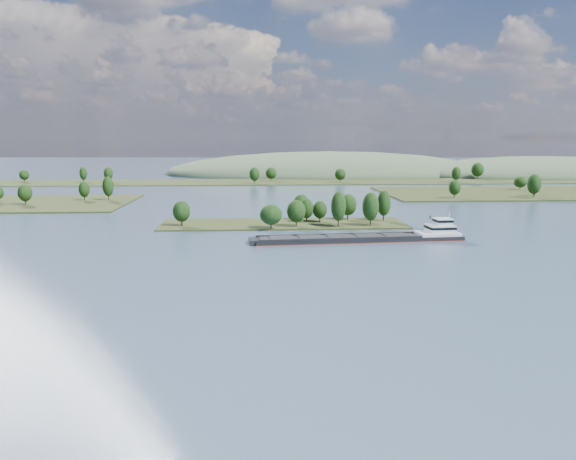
{
  "coord_description": "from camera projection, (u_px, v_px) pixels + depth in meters",
  "views": [
    {
      "loc": [
        -11.38,
        -47.64,
        35.45
      ],
      "look_at": [
        -1.03,
        130.0,
        6.0
      ],
      "focal_mm": 35.0,
      "sensor_mm": 36.0,
      "label": 1
    }
  ],
  "objects": [
    {
      "name": "cargo_barge",
      "position": [
        372.0,
        237.0,
        194.36
      ],
      "size": [
        75.05,
        15.02,
        10.09
      ],
      "color": "black",
      "rests_on": "ground"
    },
    {
      "name": "hill_east",
      "position": [
        542.0,
        175.0,
        531.19
      ],
      "size": [
        260.0,
        140.0,
        36.0
      ],
      "primitive_type": "ellipsoid",
      "color": "#40543A",
      "rests_on": "ground"
    },
    {
      "name": "ground",
      "position": [
        293.0,
        255.0,
        171.55
      ],
      "size": [
        1800.0,
        1800.0,
        0.0
      ],
      "primitive_type": "plane",
      "color": "#385061",
      "rests_on": "ground"
    },
    {
      "name": "hill_west",
      "position": [
        328.0,
        174.0,
        549.26
      ],
      "size": [
        320.0,
        160.0,
        44.0
      ],
      "primitive_type": "ellipsoid",
      "color": "#40543A",
      "rests_on": "ground"
    },
    {
      "name": "back_shoreline",
      "position": [
        280.0,
        181.0,
        447.45
      ],
      "size": [
        900.0,
        60.0,
        15.23
      ],
      "color": "#263115",
      "rests_on": "ground"
    },
    {
      "name": "tree_island",
      "position": [
        299.0,
        216.0,
        228.95
      ],
      "size": [
        100.0,
        33.01,
        15.24
      ],
      "color": "#263115",
      "rests_on": "ground"
    }
  ]
}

